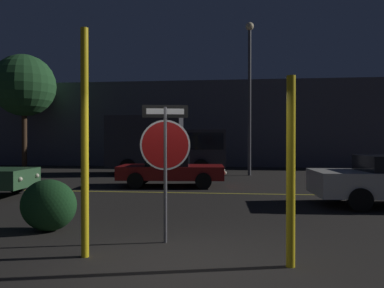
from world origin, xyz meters
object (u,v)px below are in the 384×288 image
Objects in this scene: stop_sign at (165,146)px; passing_car_2 at (171,170)px; yellow_pole_left at (85,143)px; tree_0 at (24,86)px; yellow_pole_right at (291,171)px; street_lamp at (250,82)px; hedge_bush_1 at (49,205)px; delivery_truck at (167,144)px.

stop_sign is 7.99m from passing_car_2.
tree_0 reaches higher than yellow_pole_left.
yellow_pole_right is 9.45m from passing_car_2.
yellow_pole_right is at bearing -90.00° from street_lamp.
yellow_pole_left is 0.84× the size of passing_car_2.
stop_sign is 0.33× the size of tree_0.
stop_sign is 20.72m from tree_0.
stop_sign reaches higher than hedge_bush_1.
yellow_pole_right is at bearing 15.55° from passing_car_2.
street_lamp is at bearing 141.91° from passing_car_2.
passing_car_2 is 0.68× the size of delivery_truck.
passing_car_2 is 0.54× the size of street_lamp.
tree_0 is (-14.21, 3.72, 0.58)m from street_lamp.
delivery_truck reaches higher than stop_sign.
yellow_pole_right is (3.07, -0.11, -0.40)m from yellow_pole_left.
delivery_truck is (-1.21, 13.81, -0.16)m from yellow_pole_left.
hedge_bush_1 is 0.14× the size of street_lamp.
yellow_pole_right is 0.64× the size of passing_car_2.
delivery_truck reaches higher than passing_car_2.
stop_sign is 2.27m from yellow_pole_right.
stop_sign reaches higher than passing_car_2.
street_lamp is 1.06× the size of tree_0.
yellow_pole_left reaches higher than yellow_pole_right.
delivery_truck is 5.29m from street_lamp.
yellow_pole_right reaches higher than passing_car_2.
delivery_truck is (-1.07, 5.06, 0.97)m from passing_car_2.
yellow_pole_left is (-1.08, -0.92, 0.07)m from stop_sign.
tree_0 is at bearing 114.24° from stop_sign.
stop_sign is 0.39× the size of delivery_truck.
yellow_pole_right is at bearing 15.13° from delivery_truck.
street_lamp reaches higher than stop_sign.
yellow_pole_right reaches higher than hedge_bush_1.
yellow_pole_left is 0.48× the size of tree_0.
passing_car_2 is (-3.20, 8.86, -0.73)m from yellow_pole_right.
yellow_pole_right is at bearing -40.06° from stop_sign.
delivery_truck is at bearing -172.36° from passing_car_2.
yellow_pole_right is at bearing -19.89° from hedge_bush_1.
delivery_truck reaches higher than hedge_bush_1.
yellow_pole_left is at bearing 3.06° from delivery_truck.
delivery_truck is at bearing -19.15° from tree_0.
hedge_bush_1 is at bearing -13.89° from passing_car_2.
yellow_pole_left reaches higher than hedge_bush_1.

